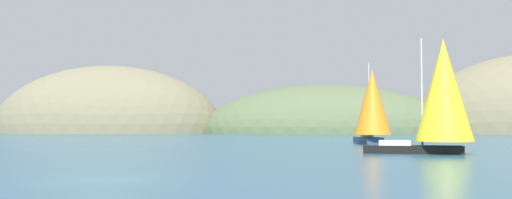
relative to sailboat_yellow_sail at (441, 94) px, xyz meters
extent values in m
plane|color=navy|center=(-15.59, -22.01, -4.17)|extent=(360.00, 360.00, 0.00)
ellipsoid|color=#6B664C|center=(-70.59, 112.99, -4.17)|extent=(65.29, 44.00, 37.51)
ellipsoid|color=#4C5B3D|center=(-10.59, 112.99, -4.17)|extent=(66.66, 44.00, 25.78)
cube|color=black|center=(-1.99, 0.19, -3.88)|extent=(6.92, 2.60, 0.57)
cube|color=beige|center=(-3.20, 0.31, -3.42)|extent=(2.30, 1.69, 0.36)
cylinder|color=#B2B2B7|center=(-1.31, 0.13, 0.20)|extent=(0.14, 0.14, 7.60)
cone|color=yellow|center=(0.17, -0.02, 0.29)|extent=(4.34, 4.34, 7.18)
cube|color=navy|center=(-3.92, 23.19, -3.80)|extent=(3.05, 7.04, 0.73)
cube|color=beige|center=(-4.15, 24.39, -3.25)|extent=(1.75, 2.40, 0.36)
cylinder|color=#B2B2B7|center=(-3.79, 22.52, 0.64)|extent=(0.14, 0.14, 8.15)
cone|color=orange|center=(-3.50, 21.04, 0.35)|extent=(4.53, 4.53, 6.97)
camera|label=1|loc=(-7.22, -42.05, -2.24)|focal=40.92mm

